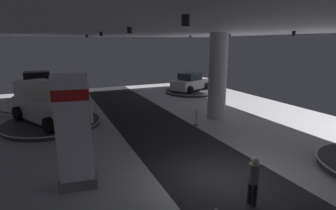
{
  "coord_description": "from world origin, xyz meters",
  "views": [
    {
      "loc": [
        -5.37,
        -7.16,
        4.9
      ],
      "look_at": [
        0.59,
        6.14,
        1.4
      ],
      "focal_mm": 27.98,
      "sensor_mm": 36.0,
      "label": 1
    }
  ],
  "objects_px": {
    "column_right": "(218,77)",
    "visitor_walking_near": "(254,178)",
    "display_car_deep_right": "(190,82)",
    "pickup_truck_deep_left": "(38,91)",
    "brand_sign_pylon": "(74,131)",
    "display_platform_far_left": "(52,123)",
    "pickup_truck_far_left": "(48,105)",
    "display_platform_deep_left": "(40,105)",
    "display_platform_deep_right": "(190,91)"
  },
  "relations": [
    {
      "from": "display_platform_deep_right",
      "to": "visitor_walking_near",
      "type": "xyz_separation_m",
      "value": [
        -7.18,
        -16.91,
        0.74
      ]
    },
    {
      "from": "display_platform_deep_left",
      "to": "display_platform_far_left",
      "type": "distance_m",
      "value": 5.47
    },
    {
      "from": "display_car_deep_right",
      "to": "display_platform_far_left",
      "type": "height_order",
      "value": "display_car_deep_right"
    },
    {
      "from": "display_platform_deep_left",
      "to": "pickup_truck_deep_left",
      "type": "relative_size",
      "value": 1.06
    },
    {
      "from": "pickup_truck_deep_left",
      "to": "visitor_walking_near",
      "type": "relative_size",
      "value": 3.38
    },
    {
      "from": "display_car_deep_right",
      "to": "display_platform_deep_left",
      "type": "bearing_deg",
      "value": -178.64
    },
    {
      "from": "column_right",
      "to": "visitor_walking_near",
      "type": "relative_size",
      "value": 3.46
    },
    {
      "from": "brand_sign_pylon",
      "to": "display_car_deep_right",
      "type": "xyz_separation_m",
      "value": [
        11.93,
        13.62,
        -0.98
      ]
    },
    {
      "from": "display_platform_far_left",
      "to": "column_right",
      "type": "bearing_deg",
      "value": -14.87
    },
    {
      "from": "column_right",
      "to": "pickup_truck_far_left",
      "type": "relative_size",
      "value": 0.97
    },
    {
      "from": "column_right",
      "to": "display_platform_far_left",
      "type": "bearing_deg",
      "value": 165.13
    },
    {
      "from": "brand_sign_pylon",
      "to": "display_platform_far_left",
      "type": "height_order",
      "value": "brand_sign_pylon"
    },
    {
      "from": "brand_sign_pylon",
      "to": "display_platform_deep_right",
      "type": "relative_size",
      "value": 0.78
    },
    {
      "from": "display_platform_far_left",
      "to": "pickup_truck_far_left",
      "type": "distance_m",
      "value": 1.1
    },
    {
      "from": "display_platform_deep_left",
      "to": "pickup_truck_far_left",
      "type": "relative_size",
      "value": 1.0
    },
    {
      "from": "pickup_truck_deep_left",
      "to": "visitor_walking_near",
      "type": "bearing_deg",
      "value": -69.52
    },
    {
      "from": "display_platform_deep_right",
      "to": "display_platform_far_left",
      "type": "bearing_deg",
      "value": -155.65
    },
    {
      "from": "display_car_deep_right",
      "to": "pickup_truck_deep_left",
      "type": "xyz_separation_m",
      "value": [
        -13.46,
        0.0,
        0.15
      ]
    },
    {
      "from": "pickup_truck_deep_left",
      "to": "column_right",
      "type": "bearing_deg",
      "value": -37.82
    },
    {
      "from": "display_platform_deep_left",
      "to": "column_right",
      "type": "bearing_deg",
      "value": -36.77
    },
    {
      "from": "pickup_truck_deep_left",
      "to": "display_platform_deep_right",
      "type": "bearing_deg",
      "value": 0.05
    },
    {
      "from": "brand_sign_pylon",
      "to": "display_platform_deep_left",
      "type": "xyz_separation_m",
      "value": [
        -1.52,
        13.31,
        -1.88
      ]
    },
    {
      "from": "column_right",
      "to": "pickup_truck_deep_left",
      "type": "relative_size",
      "value": 1.02
    },
    {
      "from": "display_platform_deep_right",
      "to": "display_car_deep_right",
      "type": "height_order",
      "value": "display_car_deep_right"
    },
    {
      "from": "display_car_deep_right",
      "to": "visitor_walking_near",
      "type": "height_order",
      "value": "display_car_deep_right"
    },
    {
      "from": "display_platform_deep_right",
      "to": "visitor_walking_near",
      "type": "height_order",
      "value": "visitor_walking_near"
    },
    {
      "from": "brand_sign_pylon",
      "to": "pickup_truck_far_left",
      "type": "distance_m",
      "value": 8.27
    },
    {
      "from": "display_platform_far_left",
      "to": "visitor_walking_near",
      "type": "bearing_deg",
      "value": -63.81
    },
    {
      "from": "pickup_truck_far_left",
      "to": "pickup_truck_deep_left",
      "type": "bearing_deg",
      "value": 96.97
    },
    {
      "from": "display_car_deep_right",
      "to": "pickup_truck_deep_left",
      "type": "relative_size",
      "value": 0.85
    },
    {
      "from": "column_right",
      "to": "display_car_deep_right",
      "type": "distance_m",
      "value": 8.95
    },
    {
      "from": "pickup_truck_far_left",
      "to": "visitor_walking_near",
      "type": "height_order",
      "value": "pickup_truck_far_left"
    },
    {
      "from": "display_platform_deep_right",
      "to": "column_right",
      "type": "bearing_deg",
      "value": -107.85
    },
    {
      "from": "column_right",
      "to": "display_platform_far_left",
      "type": "relative_size",
      "value": 0.97
    },
    {
      "from": "display_platform_deep_left",
      "to": "pickup_truck_deep_left",
      "type": "xyz_separation_m",
      "value": [
        -0.01,
        0.32,
        1.06
      ]
    },
    {
      "from": "brand_sign_pylon",
      "to": "pickup_truck_far_left",
      "type": "xyz_separation_m",
      "value": [
        -0.87,
        8.18,
        -0.83
      ]
    },
    {
      "from": "column_right",
      "to": "display_platform_deep_right",
      "type": "relative_size",
      "value": 1.1
    },
    {
      "from": "display_platform_deep_right",
      "to": "pickup_truck_deep_left",
      "type": "xyz_separation_m",
      "value": [
        -13.49,
        -0.01,
        1.05
      ]
    },
    {
      "from": "column_right",
      "to": "display_platform_deep_left",
      "type": "xyz_separation_m",
      "value": [
        -10.78,
        8.05,
        -2.59
      ]
    },
    {
      "from": "display_platform_far_left",
      "to": "pickup_truck_far_left",
      "type": "bearing_deg",
      "value": 117.73
    },
    {
      "from": "display_platform_deep_right",
      "to": "pickup_truck_deep_left",
      "type": "distance_m",
      "value": 13.53
    },
    {
      "from": "display_platform_far_left",
      "to": "pickup_truck_far_left",
      "type": "relative_size",
      "value": 1.0
    },
    {
      "from": "column_right",
      "to": "display_platform_deep_right",
      "type": "height_order",
      "value": "column_right"
    },
    {
      "from": "display_car_deep_right",
      "to": "display_platform_deep_left",
      "type": "xyz_separation_m",
      "value": [
        -13.45,
        -0.32,
        -0.9
      ]
    },
    {
      "from": "display_platform_far_left",
      "to": "pickup_truck_far_left",
      "type": "height_order",
      "value": "pickup_truck_far_left"
    },
    {
      "from": "column_right",
      "to": "display_car_deep_right",
      "type": "xyz_separation_m",
      "value": [
        2.67,
        8.37,
        -1.69
      ]
    },
    {
      "from": "pickup_truck_far_left",
      "to": "brand_sign_pylon",
      "type": "bearing_deg",
      "value": -83.94
    },
    {
      "from": "column_right",
      "to": "pickup_truck_far_left",
      "type": "height_order",
      "value": "column_right"
    },
    {
      "from": "brand_sign_pylon",
      "to": "column_right",
      "type": "bearing_deg",
      "value": 29.56
    },
    {
      "from": "display_car_deep_right",
      "to": "pickup_truck_far_left",
      "type": "distance_m",
      "value": 13.91
    }
  ]
}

